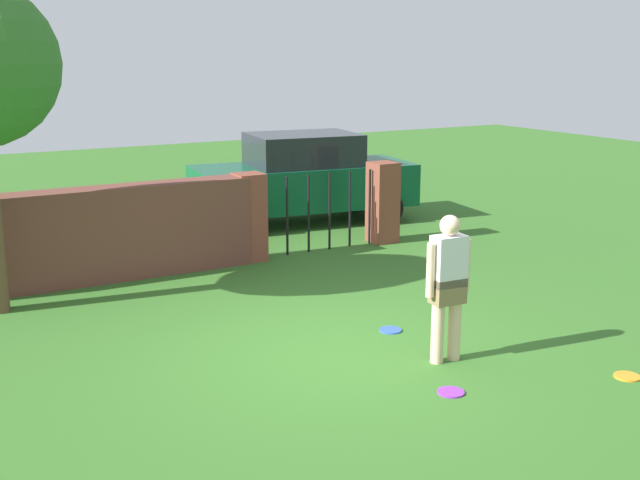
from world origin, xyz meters
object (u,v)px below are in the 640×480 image
person (448,282)px  frisbee_orange (627,376)px  car (303,178)px  frisbee_purple (451,392)px  frisbee_blue (390,330)px

person → frisbee_orange: bearing=-40.0°
car → frisbee_orange: 8.43m
car → frisbee_orange: size_ratio=16.22×
car → frisbee_purple: bearing=79.2°
frisbee_purple → car: bearing=72.0°
person → frisbee_purple: bearing=-120.6°
frisbee_purple → frisbee_blue: same height
person → frisbee_purple: (-0.48, -0.70, -0.89)m
frisbee_blue → person: bearing=-90.9°
car → frisbee_purple: car is taller
frisbee_purple → frisbee_orange: 1.93m
frisbee_blue → frisbee_orange: (1.34, -2.37, 0.00)m
car → frisbee_purple: 8.21m
car → frisbee_blue: (-2.03, -5.99, -0.85)m
person → frisbee_blue: bearing=92.6°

